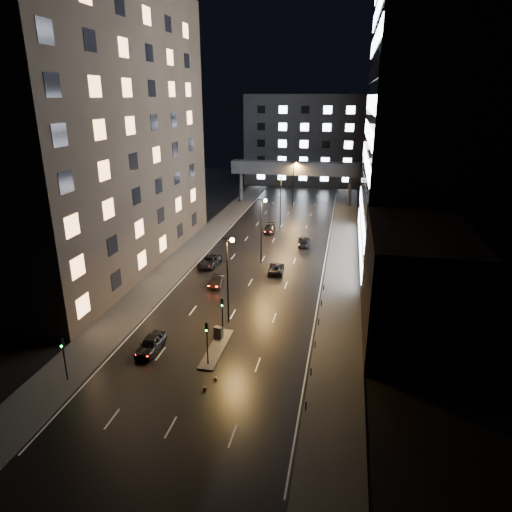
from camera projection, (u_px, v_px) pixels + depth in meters
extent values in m
plane|color=black|center=(274.00, 240.00, 81.98)|extent=(160.00, 160.00, 0.00)
cube|color=#383533|center=(198.00, 244.00, 79.66)|extent=(5.00, 110.00, 0.15)
cube|color=#383533|center=(344.00, 253.00, 75.01)|extent=(5.00, 110.00, 0.15)
cube|color=#2D2319|center=(101.00, 130.00, 64.72)|extent=(15.00, 48.00, 40.00)
cube|color=black|center=(415.00, 284.00, 47.61)|extent=(10.00, 18.00, 12.00)
cube|color=black|center=(441.00, 111.00, 66.16)|extent=(20.00, 36.00, 45.00)
cube|color=#333335|center=(306.00, 140.00, 131.46)|extent=(34.00, 14.00, 25.00)
cube|color=#333335|center=(295.00, 168.00, 106.90)|extent=(30.00, 3.00, 3.00)
cylinder|color=#333335|center=(241.00, 187.00, 110.98)|extent=(0.80, 0.80, 7.00)
cylinder|color=#333335|center=(350.00, 191.00, 106.14)|extent=(0.80, 0.80, 7.00)
cube|color=#383533|center=(217.00, 348.00, 46.77)|extent=(1.60, 8.00, 0.15)
cylinder|color=black|center=(223.00, 321.00, 48.47)|extent=(0.12, 0.12, 3.50)
cube|color=black|center=(222.00, 303.00, 47.74)|extent=(0.28, 0.22, 0.90)
sphere|color=#0CFF33|center=(222.00, 306.00, 47.70)|extent=(0.18, 0.18, 0.18)
cylinder|color=black|center=(207.00, 348.00, 43.39)|extent=(0.12, 0.12, 3.50)
cube|color=black|center=(207.00, 327.00, 42.66)|extent=(0.28, 0.22, 0.90)
sphere|color=#0CFF33|center=(206.00, 331.00, 42.62)|extent=(0.18, 0.18, 0.18)
cylinder|color=black|center=(65.00, 364.00, 41.01)|extent=(0.12, 0.12, 3.50)
cube|color=black|center=(62.00, 343.00, 40.27)|extent=(0.28, 0.22, 0.90)
sphere|color=#0CFF33|center=(61.00, 346.00, 40.24)|extent=(0.18, 0.18, 0.18)
cylinder|color=black|center=(306.00, 407.00, 37.41)|extent=(0.12, 0.12, 0.90)
cylinder|color=black|center=(311.00, 373.00, 42.03)|extent=(0.12, 0.12, 0.90)
cylinder|color=black|center=(315.00, 345.00, 46.65)|extent=(0.12, 0.12, 0.90)
cylinder|color=black|center=(319.00, 323.00, 51.27)|extent=(0.12, 0.12, 0.90)
cylinder|color=black|center=(321.00, 304.00, 55.90)|extent=(0.12, 0.12, 0.90)
cylinder|color=black|center=(324.00, 288.00, 60.52)|extent=(0.12, 0.12, 0.90)
cylinder|color=black|center=(228.00, 282.00, 50.73)|extent=(0.18, 0.18, 10.00)
cylinder|color=black|center=(227.00, 239.00, 49.07)|extent=(1.20, 0.12, 0.12)
sphere|color=#FF9E38|center=(232.00, 240.00, 48.99)|extent=(0.50, 0.50, 0.50)
cylinder|color=black|center=(261.00, 232.00, 69.23)|extent=(0.18, 0.18, 10.00)
cylinder|color=black|center=(261.00, 200.00, 67.56)|extent=(1.20, 0.12, 0.12)
sphere|color=#FF9E38|center=(265.00, 201.00, 67.49)|extent=(0.50, 0.50, 0.50)
cylinder|color=black|center=(281.00, 203.00, 87.72)|extent=(0.18, 0.18, 10.00)
cylinder|color=black|center=(281.00, 177.00, 86.06)|extent=(1.20, 0.12, 0.12)
sphere|color=#FF9E38|center=(284.00, 178.00, 85.98)|extent=(0.50, 0.50, 0.50)
cylinder|color=black|center=(293.00, 185.00, 106.21)|extent=(0.18, 0.18, 10.00)
cylinder|color=black|center=(294.00, 163.00, 104.55)|extent=(1.20, 0.12, 0.12)
sphere|color=#FF9E38|center=(296.00, 163.00, 104.47)|extent=(0.50, 0.50, 0.50)
imported|color=black|center=(151.00, 344.00, 46.21)|extent=(2.00, 4.72, 1.59)
imported|color=black|center=(217.00, 281.00, 62.31)|extent=(1.87, 4.19, 1.33)
imported|color=black|center=(209.00, 261.00, 69.31)|extent=(2.86, 5.59, 1.51)
imported|color=black|center=(270.00, 229.00, 86.40)|extent=(2.47, 5.05, 1.42)
imported|color=black|center=(276.00, 268.00, 66.95)|extent=(2.41, 4.75, 1.29)
imported|color=black|center=(304.00, 241.00, 79.14)|extent=(2.46, 5.16, 1.45)
cube|color=#464648|center=(218.00, 332.00, 48.59)|extent=(1.02, 0.75, 1.21)
cone|color=orange|center=(205.00, 388.00, 40.21)|extent=(0.39, 0.39, 0.46)
cone|color=orange|center=(215.00, 378.00, 41.59)|extent=(0.44, 0.44, 0.45)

